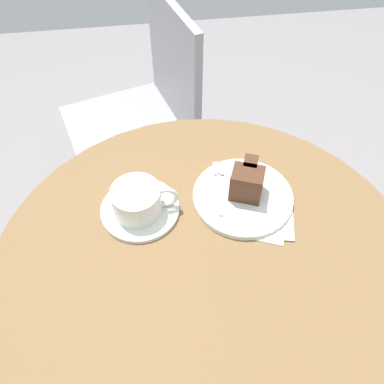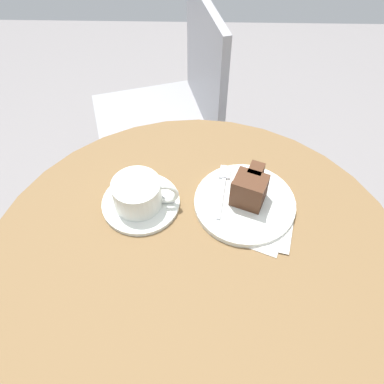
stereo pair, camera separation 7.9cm
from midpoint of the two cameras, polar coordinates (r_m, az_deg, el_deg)
The scene contains 10 objects.
ground_plane at distance 1.41m, azimuth -0.48°, elevation -24.56°, with size 4.40×4.40×0.01m, color gray.
cafe_table at distance 0.84m, azimuth -0.76°, elevation -14.16°, with size 0.80×0.80×0.71m.
saucer at distance 0.82m, azimuth -10.03°, elevation -2.58°, with size 0.16×0.16×0.01m.
coffee_cup at distance 0.79m, azimuth -10.50°, elevation -1.27°, with size 0.13×0.10×0.06m.
teaspoon at distance 0.82m, azimuth -7.55°, elevation -1.04°, with size 0.09×0.06×0.00m.
cake_plate at distance 0.82m, azimuth 4.44°, elevation -0.84°, with size 0.20×0.20×0.01m.
cake_slice at distance 0.80m, azimuth 4.99°, elevation 1.30°, with size 0.08×0.09×0.07m.
fork at distance 0.84m, azimuth 1.13°, elevation 1.35°, with size 0.03×0.14×0.00m.
napkin at distance 0.81m, azimuth 6.41°, elevation -2.94°, with size 0.18×0.17×0.00m.
cafe_chair at distance 1.37m, azimuth -7.73°, elevation 11.58°, with size 0.47×0.47×0.84m.
Camera 1 is at (-0.08, -0.35, 1.36)m, focal length 38.00 mm.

